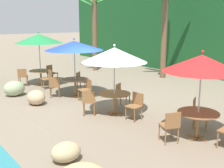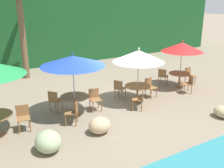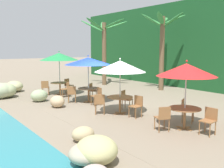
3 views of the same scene
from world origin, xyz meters
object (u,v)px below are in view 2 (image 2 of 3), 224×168
(chair_blue_seaward, at_px, (95,98))
(umbrella_red, at_px, (182,47))
(chair_white_seaward, at_px, (150,86))
(chair_red_inland, at_px, (163,76))
(chair_green_seaward, at_px, (23,116))
(chair_red_left, at_px, (189,83))
(chair_white_inland, at_px, (119,88))
(chair_blue_inland, at_px, (55,100))
(umbrella_white, at_px, (139,56))
(palm_tree_second, at_px, (21,16))
(dining_table_blue, at_px, (75,99))
(chair_white_left, at_px, (140,98))
(dining_table_white, at_px, (138,88))
(umbrella_blue, at_px, (73,61))
(chair_red_seaward, at_px, (189,74))
(chair_blue_left, at_px, (74,111))
(dining_table_red, at_px, (180,76))

(chair_blue_seaward, distance_m, umbrella_red, 5.17)
(chair_white_seaward, height_order, chair_red_inland, same)
(chair_green_seaward, bearing_deg, chair_red_left, -1.84)
(chair_green_seaward, bearing_deg, chair_white_inland, 10.40)
(chair_green_seaward, relative_size, chair_blue_inland, 1.00)
(umbrella_white, relative_size, chair_red_left, 2.73)
(palm_tree_second, bearing_deg, umbrella_white, -61.90)
(dining_table_blue, xyz_separation_m, chair_red_left, (5.54, -0.52, -0.10))
(chair_white_seaward, height_order, chair_red_left, same)
(chair_red_inland, bearing_deg, chair_white_left, -146.26)
(chair_blue_inland, distance_m, palm_tree_second, 6.02)
(dining_table_white, distance_m, chair_red_inland, 2.73)
(dining_table_blue, bearing_deg, umbrella_blue, 26.48)
(umbrella_white, distance_m, chair_white_seaward, 1.74)
(umbrella_blue, distance_m, chair_red_left, 5.80)
(umbrella_red, bearing_deg, dining_table_blue, -177.00)
(chair_red_seaward, height_order, chair_red_inland, same)
(chair_blue_seaward, distance_m, chair_white_left, 1.79)
(chair_blue_left, distance_m, dining_table_red, 6.23)
(chair_green_seaward, relative_size, umbrella_blue, 0.36)
(chair_white_left, xyz_separation_m, chair_red_seaward, (4.22, 1.39, 0.00))
(chair_white_inland, height_order, umbrella_red, umbrella_red)
(chair_blue_inland, xyz_separation_m, chair_white_seaward, (4.24, -0.61, 0.00))
(chair_blue_seaward, bearing_deg, chair_white_inland, 19.70)
(umbrella_white, bearing_deg, umbrella_red, 9.42)
(chair_white_left, xyz_separation_m, umbrella_red, (3.38, 1.23, 1.54))
(chair_green_seaward, height_order, umbrella_blue, umbrella_blue)
(chair_green_seaward, distance_m, chair_white_inland, 4.41)
(chair_white_left, relative_size, chair_red_left, 1.00)
(dining_table_white, height_order, chair_red_seaward, chair_red_seaward)
(dining_table_white, distance_m, chair_red_left, 2.74)
(chair_green_seaward, xyz_separation_m, chair_red_left, (7.53, -0.24, 0.00))
(chair_blue_inland, bearing_deg, umbrella_white, -13.38)
(chair_red_seaward, distance_m, chair_red_left, 1.46)
(chair_blue_left, bearing_deg, umbrella_white, 10.43)
(chair_green_seaward, xyz_separation_m, dining_table_blue, (1.99, 0.28, 0.10))
(chair_blue_left, height_order, chair_white_inland, same)
(chair_red_seaward, relative_size, palm_tree_second, 0.17)
(chair_white_seaward, height_order, dining_table_red, chair_white_seaward)
(chair_red_inland, bearing_deg, chair_blue_inland, -176.32)
(dining_table_blue, height_order, chair_blue_inland, chair_blue_inland)
(chair_blue_inland, xyz_separation_m, chair_red_seaward, (7.20, -0.16, 0.00))
(chair_blue_inland, relative_size, umbrella_red, 0.37)
(dining_table_red, bearing_deg, dining_table_white, -170.58)
(chair_blue_left, height_order, chair_white_left, same)
(chair_blue_left, xyz_separation_m, chair_white_left, (2.76, -0.15, 0.00))
(chair_white_left, distance_m, umbrella_red, 3.91)
(dining_table_white, bearing_deg, chair_red_left, -6.98)
(umbrella_blue, relative_size, chair_blue_left, 2.79)
(umbrella_blue, distance_m, chair_white_seaward, 4.00)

